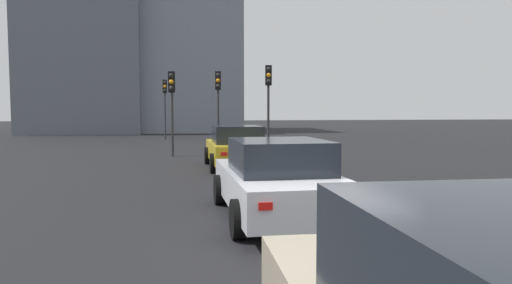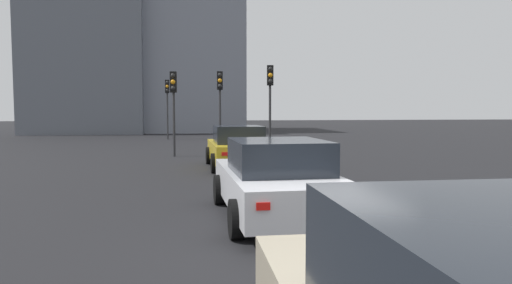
% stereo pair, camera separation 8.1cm
% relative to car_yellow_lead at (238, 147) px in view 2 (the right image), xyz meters
% --- Properties ---
extents(ground_plane, '(160.00, 160.00, 0.20)m').
position_rel_car_yellow_lead_xyz_m(ground_plane, '(-9.69, 0.19, -0.82)').
color(ground_plane, black).
extents(car_yellow_lead, '(4.18, 2.12, 1.48)m').
position_rel_car_yellow_lead_xyz_m(car_yellow_lead, '(0.00, 0.00, 0.00)').
color(car_yellow_lead, gold).
rests_on(car_yellow_lead, ground_plane).
extents(car_white_second, '(4.49, 2.19, 1.49)m').
position_rel_car_yellow_lead_xyz_m(car_white_second, '(-7.56, 0.10, 0.00)').
color(car_white_second, silver).
rests_on(car_white_second, ground_plane).
extents(traffic_light_near_left, '(0.32, 0.30, 3.68)m').
position_rel_car_yellow_lead_xyz_m(traffic_light_near_left, '(4.25, 2.31, 1.94)').
color(traffic_light_near_left, '#2D2D30').
rests_on(traffic_light_near_left, ground_plane).
extents(traffic_light_near_right, '(0.32, 0.29, 4.06)m').
position_rel_car_yellow_lead_xyz_m(traffic_light_near_right, '(16.01, 3.05, 2.20)').
color(traffic_light_near_right, '#2D2D30').
rests_on(traffic_light_near_right, ground_plane).
extents(traffic_light_far_left, '(0.32, 0.30, 4.03)m').
position_rel_car_yellow_lead_xyz_m(traffic_light_far_left, '(4.48, -1.98, 2.18)').
color(traffic_light_far_left, '#2D2D30').
rests_on(traffic_light_far_left, ground_plane).
extents(traffic_light_far_right, '(0.32, 0.29, 3.91)m').
position_rel_car_yellow_lead_xyz_m(traffic_light_far_right, '(6.73, 0.13, 2.10)').
color(traffic_light_far_right, '#2D2D30').
rests_on(traffic_light_far_right, ground_plane).
extents(building_facade_left, '(11.69, 11.17, 11.39)m').
position_rel_car_yellow_lead_xyz_m(building_facade_left, '(29.39, 2.19, 4.97)').
color(building_facade_left, gray).
rests_on(building_facade_left, ground_plane).
extents(building_facade_center, '(15.78, 9.80, 15.29)m').
position_rel_car_yellow_lead_xyz_m(building_facade_center, '(30.29, 10.19, 6.93)').
color(building_facade_center, slate).
rests_on(building_facade_center, ground_plane).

